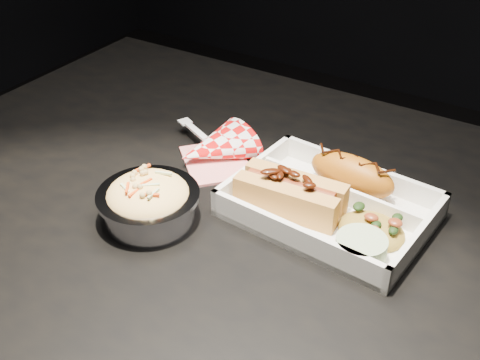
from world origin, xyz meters
name	(u,v)px	position (x,y,z in m)	size (l,w,h in m)	color
dining_table	(275,274)	(0.00, 0.00, 0.66)	(1.20, 0.80, 0.75)	black
food_tray	(330,208)	(0.05, 0.05, 0.76)	(0.26, 0.20, 0.04)	white
fried_pastry	(352,175)	(0.05, 0.11, 0.78)	(0.12, 0.05, 0.05)	#AD5D11
hotdog	(290,192)	(0.00, 0.03, 0.78)	(0.14, 0.07, 0.06)	#C78C44
fried_rice_mound	(372,224)	(0.11, 0.03, 0.77)	(0.09, 0.07, 0.03)	#AD8932
cupcake_liner	(361,249)	(0.12, -0.02, 0.77)	(0.06, 0.06, 0.03)	#A4B98C
foil_coleslaw_cup	(149,200)	(-0.14, -0.08, 0.78)	(0.13, 0.13, 0.07)	silver
napkin_fork	(214,149)	(-0.16, 0.09, 0.77)	(0.17, 0.15, 0.10)	red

